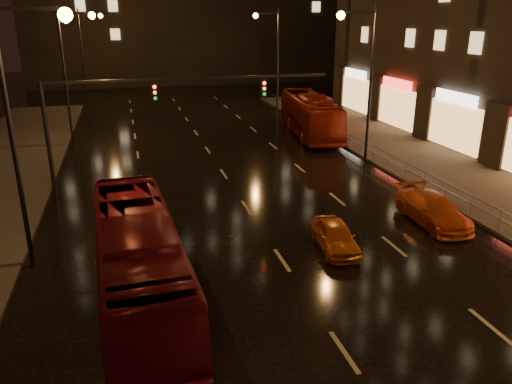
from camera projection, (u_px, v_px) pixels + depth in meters
ground at (230, 184)px, 29.15m from camera, size 140.00×140.00×0.00m
sidewalk_right at (486, 190)px, 27.80m from camera, size 7.00×70.00×0.15m
traffic_signal at (135, 107)px, 26.35m from camera, size 15.31×0.32×6.20m
railing_right at (406, 166)px, 29.47m from camera, size 0.05×56.00×1.00m
bus_red at (138, 258)px, 16.84m from camera, size 3.13×11.10×3.06m
bus_curb at (310, 115)px, 40.69m from camera, size 4.24×11.98×3.26m
taxi_near at (335, 236)px, 20.77m from camera, size 1.82×3.65×1.20m
taxi_far at (433, 210)px, 23.40m from camera, size 2.04×4.76×1.37m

